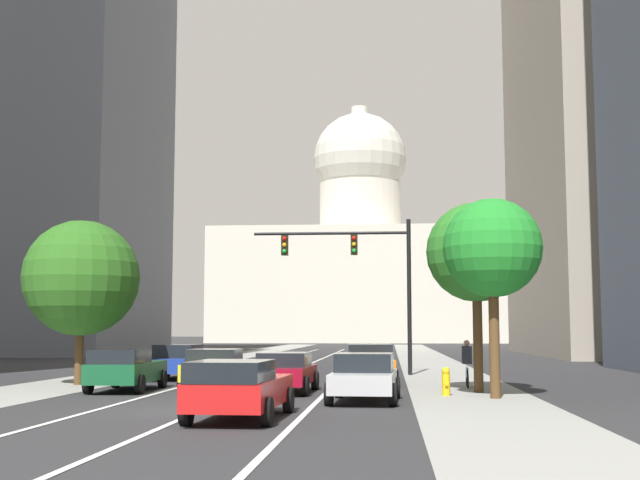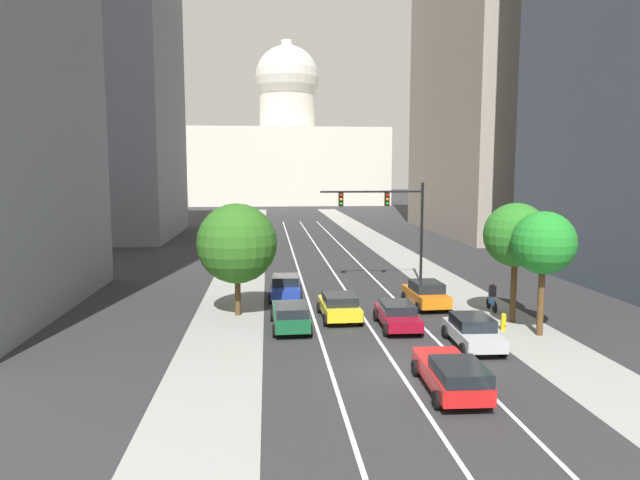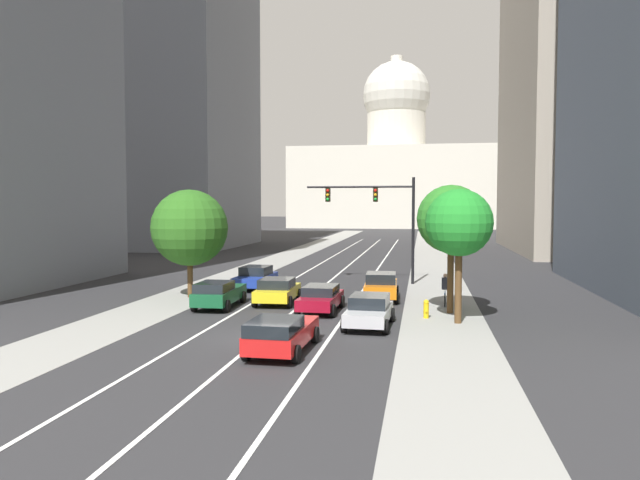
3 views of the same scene
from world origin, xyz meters
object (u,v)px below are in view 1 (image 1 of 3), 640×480
car_red (239,388)px  car_green (126,369)px  street_tree_mid_right (492,249)px  cyclist (467,364)px  capitol_building (360,264)px  car_crimson (285,371)px  traffic_signal_mast (361,265)px  street_tree_mid_left (81,278)px  car_blue (177,361)px  car_silver (364,376)px  fire_hydrant (446,381)px  street_tree_near_right (476,253)px  car_yellow (216,367)px  car_orange (370,364)px

car_red → car_green: car_green is taller
car_red → street_tree_mid_right: street_tree_mid_right is taller
cyclist → capitol_building: bearing=6.8°
car_crimson → traffic_signal_mast: traffic_signal_mast is taller
car_red → car_crimson: size_ratio=1.09×
car_crimson → street_tree_mid_right: bearing=-104.7°
cyclist → car_crimson: bearing=118.8°
car_crimson → street_tree_mid_right: (6.69, -1.93, 3.86)m
car_crimson → street_tree_mid_left: size_ratio=0.68×
car_blue → car_green: 7.21m
capitol_building → car_silver: size_ratio=11.40×
capitol_building → fire_hydrant: bearing=-86.8°
capitol_building → street_tree_near_right: (7.82, -116.60, -8.56)m
car_yellow → car_green: size_ratio=0.93×
cyclist → car_orange: bearing=72.3°
car_orange → traffic_signal_mast: 8.42m
car_silver → fire_hydrant: size_ratio=4.67×
car_silver → cyclist: (3.53, 6.42, 0.11)m
car_red → car_blue: 17.10m
car_blue → street_tree_near_right: bearing=-117.5°
capitol_building → car_orange: size_ratio=11.35×
capitol_building → street_tree_mid_right: bearing=-86.1°
street_tree_near_right → car_orange: bearing=134.7°
traffic_signal_mast → street_tree_mid_left: 13.35m
car_green → traffic_signal_mast: size_ratio=0.61×
car_yellow → car_silver: bearing=-136.3°
car_crimson → capitol_building: bearing=2.0°
car_red → traffic_signal_mast: 20.88m
car_blue → street_tree_near_right: street_tree_near_right is taller
traffic_signal_mast → car_yellow: bearing=-117.5°
car_blue → car_yellow: size_ratio=1.03×
car_blue → car_green: bearing=-177.7°
capitol_building → car_crimson: bearing=-89.3°
car_yellow → cyclist: cyclist is taller
car_green → cyclist: 12.10m
street_tree_near_right → fire_hydrant: bearing=-126.6°
car_green → car_orange: bearing=-65.0°
car_green → street_tree_mid_left: 5.37m
street_tree_mid_left → car_yellow: bearing=-13.9°
car_crimson → street_tree_mid_left: (-8.31, 3.44, 3.35)m
car_red → street_tree_near_right: size_ratio=0.73×
car_yellow → car_orange: 5.97m
capitol_building → fire_hydrant: (6.64, -118.20, -12.78)m
car_red → fire_hydrant: (5.27, 7.75, -0.28)m
car_green → street_tree_near_right: bearing=-89.7°
cyclist → fire_hydrant: bearing=168.7°
car_blue → street_tree_mid_right: street_tree_mid_right is taller
capitol_building → cyclist: 115.12m
capitol_building → car_red: 126.58m
car_green → car_red: bearing=-150.1°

